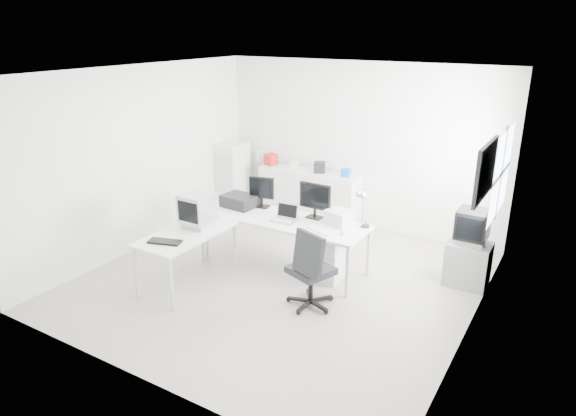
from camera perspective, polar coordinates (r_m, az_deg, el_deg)
The scene contains 30 objects.
floor at distance 7.18m, azimuth -0.83°, elevation -8.00°, with size 5.00×5.00×0.01m, color silver.
ceiling at distance 6.38m, azimuth -0.96°, elevation 14.87°, with size 5.00×5.00×0.01m, color white.
back_wall at distance 8.80m, azimuth 7.80°, elevation 6.80°, with size 5.00×0.02×2.80m, color white.
left_wall at distance 8.20m, azimuth -15.97°, elevation 5.27°, with size 0.02×5.00×2.80m, color white.
right_wall at distance 5.79m, azimuth 20.62°, elevation -1.14°, with size 0.02×5.00×2.80m, color white.
window at distance 6.87m, azimuth 22.63°, elevation 3.53°, with size 0.02×1.20×1.10m, color white, non-canonical shape.
wall_picture at distance 5.75m, azimuth 21.11°, elevation 3.89°, with size 0.04×0.90×0.60m, color black, non-canonical shape.
main_desk at distance 7.39m, azimuth -0.39°, elevation -3.91°, with size 2.40×0.80×0.75m, color silver, non-canonical shape.
side_desk at distance 7.06m, azimuth -11.03°, elevation -5.48°, with size 0.70×1.40×0.75m, color silver, non-canonical shape.
drawer_pedestal at distance 7.16m, azimuth 4.64°, elevation -5.47°, with size 0.40×0.50×0.60m, color silver.
inkjet_printer at distance 7.75m, azimuth -5.38°, elevation 0.80°, with size 0.50×0.39×0.18m, color black.
lcd_monitor_small at distance 7.65m, azimuth -2.94°, elevation 1.82°, with size 0.38×0.22×0.48m, color black, non-canonical shape.
lcd_monitor_large at distance 7.21m, azimuth 3.02°, elevation 0.78°, with size 0.49×0.19×0.51m, color black, non-canonical shape.
laptop at distance 7.10m, azimuth -0.47°, elevation -0.60°, with size 0.37×0.38×0.24m, color #B7B7BA, non-canonical shape.
white_keyboard at distance 6.83m, azimuth 3.62°, elevation -2.51°, with size 0.43×0.13×0.02m, color silver.
white_mouse at distance 6.74m, azimuth 6.08°, elevation -2.67°, with size 0.07×0.07×0.07m, color silver.
laser_printer at distance 7.07m, azimuth 5.74°, elevation -1.03°, with size 0.34×0.29×0.19m, color #BEBEBE.
desk_lamp at distance 6.96m, azimuth 8.65°, elevation -0.41°, with size 0.15×0.15×0.44m, color silver, non-canonical shape.
crt_monitor at distance 7.01m, azimuth -9.99°, elevation -0.34°, with size 0.38×0.38×0.44m, color #B7B7BA, non-canonical shape.
black_keyboard at distance 6.64m, azimuth -13.53°, elevation -3.66°, with size 0.42×0.17×0.03m, color black.
office_chair at distance 6.35m, azimuth 2.58°, elevation -6.49°, with size 0.62×0.62×1.07m, color #25282A, non-canonical shape.
tv_cabinet at distance 7.36m, azimuth 19.34°, elevation -5.85°, with size 0.55×0.45×0.60m, color gray.
crt_tv at distance 7.16m, azimuth 19.81°, elevation -2.03°, with size 0.50×0.48×0.45m, color black, non-canonical shape.
sideboard at distance 9.15m, azimuth 2.34°, elevation 1.37°, with size 1.84×0.46×0.92m, color silver.
clutter_box_a at distance 9.39m, azimuth -1.91°, elevation 5.41°, with size 0.20×0.18×0.20m, color red.
clutter_box_b at distance 9.14m, azimuth 0.74°, elevation 4.79°, with size 0.13×0.11×0.13m, color silver.
clutter_box_c at distance 8.90m, azimuth 3.53°, elevation 4.54°, with size 0.19×0.17×0.19m, color black.
clutter_box_d at distance 8.70m, azimuth 6.45°, elevation 3.93°, with size 0.14×0.12×0.14m, color #175AA1.
clutter_bottle at distance 9.58m, azimuth -3.30°, elevation 5.74°, with size 0.07×0.07×0.22m, color silver.
filing_cabinet at distance 9.67m, azimuth -6.17°, elevation 3.42°, with size 0.45×0.54×1.29m, color silver.
Camera 1 is at (3.36, -5.39, 3.34)m, focal length 32.00 mm.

